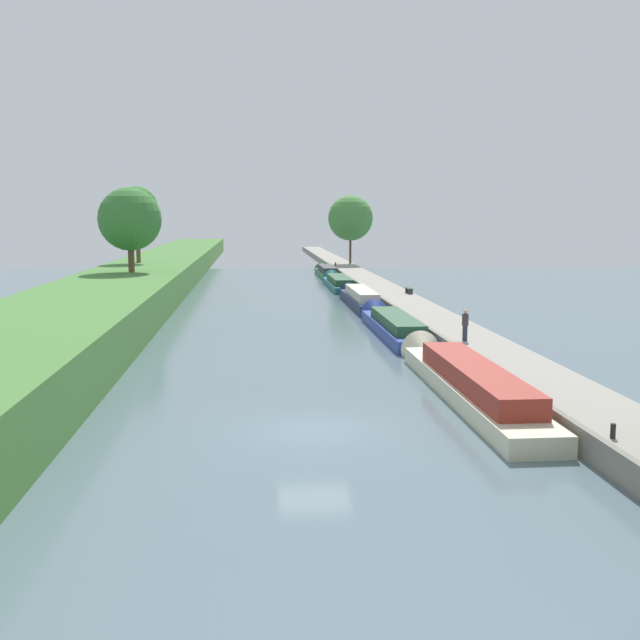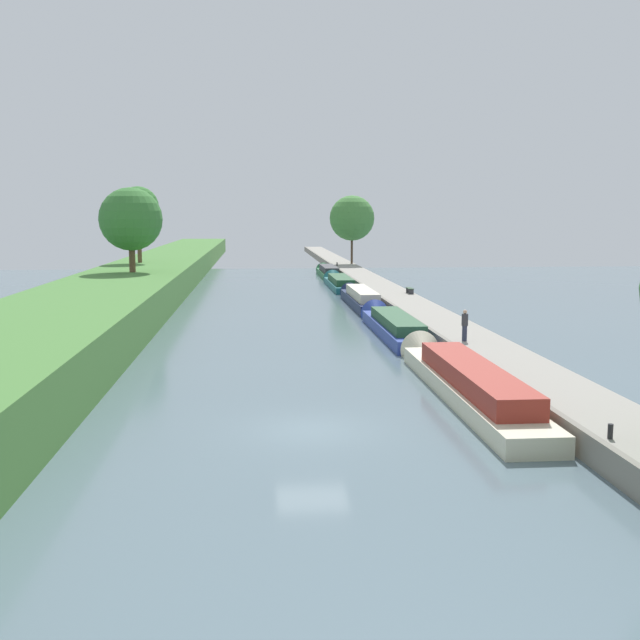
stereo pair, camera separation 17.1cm
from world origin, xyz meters
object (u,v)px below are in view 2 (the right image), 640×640
at_px(mooring_bollard_near, 610,431).
at_px(park_bench, 410,289).
at_px(narrowboat_navy, 360,298).
at_px(narrowboat_green, 328,272).
at_px(narrowboat_blue, 392,325).
at_px(narrowboat_cream, 463,380).
at_px(person_walking, 465,325).
at_px(narrowboat_teal, 339,282).
at_px(mooring_bollard_far, 337,264).

bearing_deg(mooring_bollard_near, park_bench, 86.61).
bearing_deg(narrowboat_navy, mooring_bollard_near, -87.33).
xyz_separation_m(narrowboat_navy, narrowboat_green, (0.13, 29.85, -0.07)).
xyz_separation_m(narrowboat_blue, narrowboat_green, (0.14, 44.67, -0.01)).
distance_m(narrowboat_cream, person_walking, 8.41).
relative_size(person_walking, park_bench, 1.11).
distance_m(narrowboat_blue, narrowboat_teal, 30.68).
bearing_deg(mooring_bollard_far, person_walking, -89.56).
distance_m(narrowboat_blue, park_bench, 16.24).
distance_m(narrowboat_green, park_bench, 29.35).
xyz_separation_m(narrowboat_blue, person_walking, (2.34, -8.28, 1.20)).
bearing_deg(mooring_bollard_near, narrowboat_teal, 91.95).
height_order(narrowboat_blue, narrowboat_green, narrowboat_blue).
bearing_deg(mooring_bollard_far, park_bench, -85.97).
xyz_separation_m(narrowboat_cream, narrowboat_green, (0.07, 60.97, -0.08)).
bearing_deg(narrowboat_teal, narrowboat_cream, -89.89).
bearing_deg(park_bench, mooring_bollard_far, 94.03).
xyz_separation_m(narrowboat_blue, mooring_bollard_near, (1.89, -25.64, 0.55)).
bearing_deg(mooring_bollard_far, narrowboat_navy, -93.04).
bearing_deg(narrowboat_green, narrowboat_blue, -90.17).
height_order(person_walking, park_bench, person_walking).
xyz_separation_m(narrowboat_blue, narrowboat_navy, (0.00, 14.82, 0.06)).
height_order(narrowboat_cream, narrowboat_teal, narrowboat_cream).
bearing_deg(narrowboat_green, narrowboat_cream, -90.07).
relative_size(narrowboat_blue, narrowboat_teal, 1.03).
xyz_separation_m(narrowboat_green, mooring_bollard_near, (1.76, -70.31, 0.56)).
height_order(narrowboat_green, mooring_bollard_near, narrowboat_green).
bearing_deg(narrowboat_blue, narrowboat_green, 89.83).
height_order(mooring_bollard_near, park_bench, park_bench).
bearing_deg(narrowboat_cream, narrowboat_teal, 90.11).
distance_m(narrowboat_cream, narrowboat_navy, 31.12).
xyz_separation_m(narrowboat_teal, person_walking, (2.37, -38.96, 1.25)).
bearing_deg(person_walking, park_bench, 85.23).
distance_m(narrowboat_blue, mooring_bollard_far, 50.42).
relative_size(narrowboat_teal, park_bench, 9.45).
xyz_separation_m(narrowboat_navy, narrowboat_teal, (-0.03, 15.86, -0.12)).
relative_size(narrowboat_cream, mooring_bollard_far, 38.00).
relative_size(narrowboat_green, park_bench, 8.83).
relative_size(narrowboat_cream, person_walking, 10.30).
xyz_separation_m(narrowboat_teal, mooring_bollard_near, (1.92, -56.31, 0.61)).
height_order(narrowboat_blue, mooring_bollard_near, narrowboat_blue).
bearing_deg(narrowboat_blue, mooring_bollard_far, 87.85).
relative_size(narrowboat_navy, mooring_bollard_near, 31.53).
bearing_deg(narrowboat_green, mooring_bollard_far, 72.92).
distance_m(narrowboat_navy, mooring_bollard_near, 40.51).
bearing_deg(park_bench, narrowboat_navy, -169.37).
bearing_deg(narrowboat_cream, narrowboat_blue, 90.22).
relative_size(narrowboat_navy, person_walking, 8.55).
bearing_deg(narrowboat_blue, narrowboat_navy, 89.99).
bearing_deg(person_walking, narrowboat_blue, 105.78).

